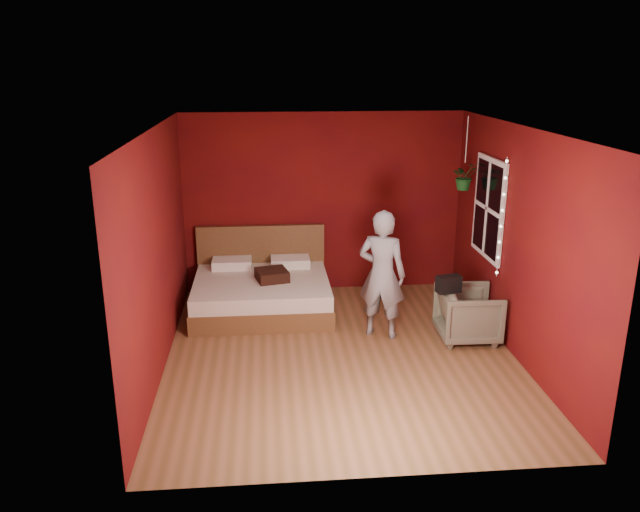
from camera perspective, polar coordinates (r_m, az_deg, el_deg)
The scene contains 10 objects.
floor at distance 7.36m, azimuth 1.91°, elevation -9.00°, with size 4.50×4.50×0.00m, color brown.
room_walls at distance 6.78m, azimuth 2.05°, elevation 3.80°, with size 4.04×4.54×2.62m.
window at distance 8.14m, azimuth 15.14°, elevation 4.23°, with size 0.05×0.97×1.27m.
fairy_lights at distance 7.66m, azimuth 16.27°, elevation 3.32°, with size 0.04×0.04×1.45m.
bed at distance 8.59m, azimuth -5.35°, elevation -3.16°, with size 1.84×1.56×1.01m.
person at distance 7.59m, azimuth 5.68°, elevation -1.69°, with size 0.58×0.38×1.60m, color gray.
armchair at distance 7.83m, azimuth 13.41°, elevation -5.19°, with size 0.70×0.72×0.65m, color #686752.
handbag at distance 7.53m, azimuth 11.68°, elevation -2.52°, with size 0.28×0.14×0.20m, color black.
throw_pillow at distance 8.37m, azimuth -4.42°, elevation -1.75°, with size 0.40×0.40×0.14m, color black.
hanging_plant at distance 8.45m, azimuth 13.05°, elevation 7.12°, with size 0.40×0.37×0.96m.
Camera 1 is at (-0.83, -6.54, 3.29)m, focal length 35.00 mm.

